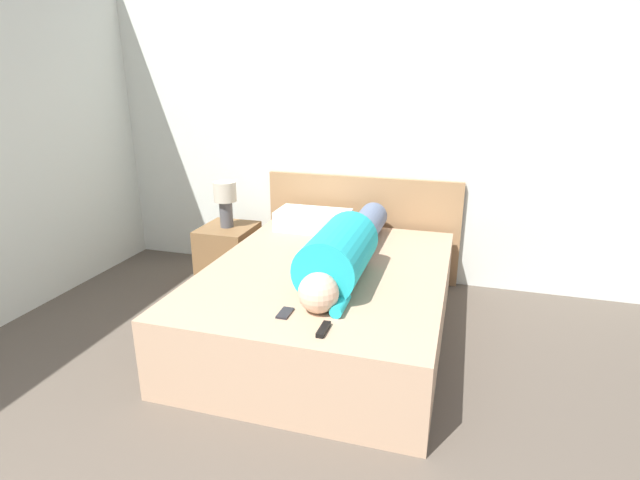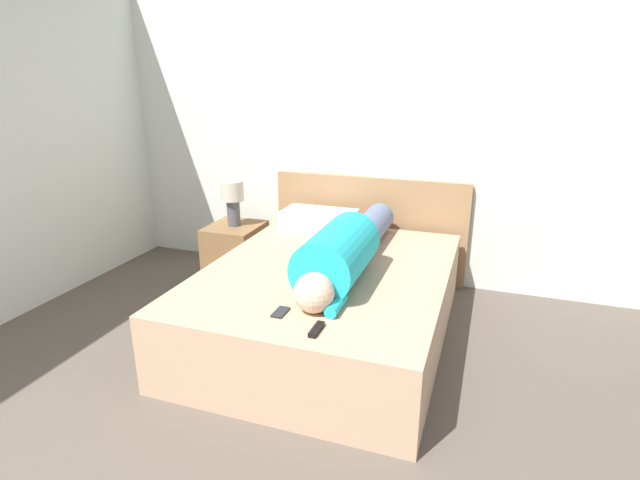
% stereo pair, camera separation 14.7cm
% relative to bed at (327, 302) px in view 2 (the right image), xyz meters
% --- Properties ---
extents(wall_back, '(5.57, 0.06, 2.60)m').
position_rel_bed_xyz_m(wall_back, '(-0.11, 1.20, 1.05)').
color(wall_back, silver).
rests_on(wall_back, ground_plane).
extents(bed, '(1.58, 2.06, 0.50)m').
position_rel_bed_xyz_m(bed, '(0.00, 0.00, 0.00)').
color(bed, tan).
rests_on(bed, ground_plane).
extents(headboard, '(1.70, 0.04, 0.91)m').
position_rel_bed_xyz_m(headboard, '(0.00, 1.13, 0.20)').
color(headboard, '#A37A51').
rests_on(headboard, ground_plane).
extents(nightstand, '(0.44, 0.49, 0.49)m').
position_rel_bed_xyz_m(nightstand, '(-1.10, 0.70, -0.01)').
color(nightstand, brown).
rests_on(nightstand, ground_plane).
extents(table_lamp, '(0.19, 0.19, 0.39)m').
position_rel_bed_xyz_m(table_lamp, '(-1.10, 0.70, 0.49)').
color(table_lamp, '#4C4C51').
rests_on(table_lamp, nightstand).
extents(person_lying, '(0.37, 1.73, 0.37)m').
position_rel_bed_xyz_m(person_lying, '(0.14, -0.03, 0.41)').
color(person_lying, '#DBB293').
rests_on(person_lying, bed).
extents(pillow_near_headboard, '(0.61, 0.33, 0.16)m').
position_rel_bed_xyz_m(pillow_near_headboard, '(-0.35, 0.81, 0.33)').
color(pillow_near_headboard, white).
rests_on(pillow_near_headboard, bed).
extents(tv_remote, '(0.04, 0.15, 0.02)m').
position_rel_bed_xyz_m(tv_remote, '(0.22, -0.84, 0.26)').
color(tv_remote, black).
rests_on(tv_remote, bed).
extents(cell_phone, '(0.06, 0.13, 0.01)m').
position_rel_bed_xyz_m(cell_phone, '(-0.03, -0.72, 0.26)').
color(cell_phone, black).
rests_on(cell_phone, bed).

